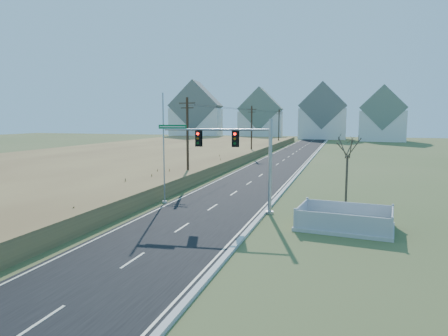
# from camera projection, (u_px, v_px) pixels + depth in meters

# --- Properties ---
(ground) EXTENTS (260.00, 260.00, 0.00)m
(ground) POSITION_uv_depth(u_px,v_px,m) (194.00, 221.00, 26.71)
(ground) COLOR #445328
(ground) RESTS_ON ground
(road) EXTENTS (8.00, 180.00, 0.06)m
(road) POSITION_uv_depth(u_px,v_px,m) (291.00, 155.00, 74.16)
(road) COLOR black
(road) RESTS_ON ground
(curb) EXTENTS (0.30, 180.00, 0.18)m
(curb) POSITION_uv_depth(u_px,v_px,m) (314.00, 155.00, 72.95)
(curb) COLOR #B2AFA8
(curb) RESTS_ON ground
(reed_marsh) EXTENTS (38.00, 110.00, 1.30)m
(reed_marsh) POSITION_uv_depth(u_px,v_px,m) (150.00, 153.00, 71.55)
(reed_marsh) COLOR #AB8D4D
(reed_marsh) RESTS_ON ground
(utility_pole_near) EXTENTS (1.80, 0.26, 9.00)m
(utility_pole_near) POSITION_uv_depth(u_px,v_px,m) (188.00, 139.00, 42.25)
(utility_pole_near) COLOR #422D1E
(utility_pole_near) RESTS_ON ground
(utility_pole_mid) EXTENTS (1.80, 0.26, 9.00)m
(utility_pole_mid) POSITION_uv_depth(u_px,v_px,m) (252.00, 130.00, 70.72)
(utility_pole_mid) COLOR #422D1E
(utility_pole_mid) RESTS_ON ground
(utility_pole_far) EXTENTS (1.80, 0.26, 9.00)m
(utility_pole_far) POSITION_uv_depth(u_px,v_px,m) (279.00, 127.00, 99.19)
(utility_pole_far) COLOR #422D1E
(utility_pole_far) RESTS_ON ground
(condo_nw) EXTENTS (17.69, 13.38, 19.05)m
(condo_nw) POSITION_uv_depth(u_px,v_px,m) (196.00, 116.00, 131.68)
(condo_nw) COLOR silver
(condo_nw) RESTS_ON ground
(condo_nnw) EXTENTS (14.93, 11.17, 17.03)m
(condo_nnw) POSITION_uv_depth(u_px,v_px,m) (261.00, 118.00, 133.57)
(condo_nnw) COLOR silver
(condo_nnw) RESTS_ON ground
(condo_n) EXTENTS (15.27, 10.20, 18.54)m
(condo_n) POSITION_uv_depth(u_px,v_px,m) (323.00, 116.00, 131.48)
(condo_n) COLOR silver
(condo_n) RESTS_ON ground
(condo_ne) EXTENTS (14.12, 10.51, 16.52)m
(condo_ne) POSITION_uv_depth(u_px,v_px,m) (383.00, 118.00, 118.77)
(condo_ne) COLOR silver
(condo_ne) RESTS_ON ground
(traffic_signal_mast) EXTENTS (8.48, 1.22, 6.78)m
(traffic_signal_mast) POSITION_uv_depth(u_px,v_px,m) (244.00, 155.00, 28.48)
(traffic_signal_mast) COLOR #9EA0A5
(traffic_signal_mast) RESTS_ON ground
(fence_enclosure) EXTENTS (6.13, 4.53, 1.30)m
(fence_enclosure) POSITION_uv_depth(u_px,v_px,m) (344.00, 224.00, 24.84)
(fence_enclosure) COLOR #B7B5AD
(fence_enclosure) RESTS_ON ground
(open_sign) EXTENTS (0.46, 0.18, 0.57)m
(open_sign) POSITION_uv_depth(u_px,v_px,m) (306.00, 217.00, 26.36)
(open_sign) COLOR white
(open_sign) RESTS_ON ground
(flagpole) EXTENTS (0.40, 0.40, 8.81)m
(flagpole) POSITION_uv_depth(u_px,v_px,m) (164.00, 160.00, 31.87)
(flagpole) COLOR #B7B5AD
(flagpole) RESTS_ON ground
(bare_tree) EXTENTS (2.20, 2.20, 5.82)m
(bare_tree) POSITION_uv_depth(u_px,v_px,m) (348.00, 146.00, 31.23)
(bare_tree) COLOR #4C3F33
(bare_tree) RESTS_ON ground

